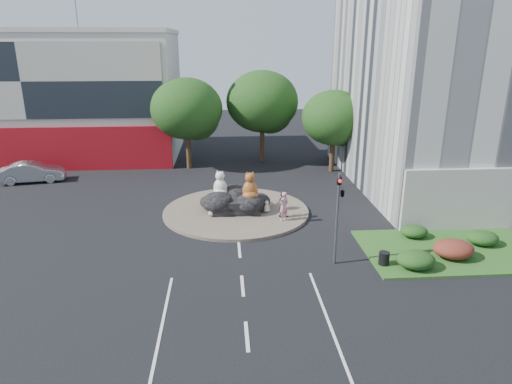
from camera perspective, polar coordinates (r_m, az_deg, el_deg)
The scene contains 22 objects.
ground at distance 22.57m, azimuth -1.70°, elevation -11.65°, with size 120.00×120.00×0.00m, color black.
roundabout_island at distance 31.59m, azimuth -2.51°, elevation -2.41°, with size 10.00×10.00×0.20m, color brown.
rock_plinth at distance 31.40m, azimuth -2.52°, elevation -1.47°, with size 3.20×2.60×0.90m, color black, non-canonical shape.
shophouse_block at distance 50.74m, azimuth -24.47°, elevation 10.97°, with size 25.20×12.30×17.40m.
grass_verge at distance 28.23m, azimuth 23.31°, elevation -6.68°, with size 10.00×6.00×0.12m, color #28511B.
tree_left at distance 42.16m, azimuth -8.56°, elevation 9.91°, with size 6.46×6.46×8.27m.
tree_mid at distance 44.14m, azimuth 0.87°, elevation 10.89°, with size 6.84×6.84×8.76m.
tree_right at distance 41.34m, azimuth 9.77°, elevation 8.82°, with size 5.70×5.70×7.30m.
hedge_near_green at distance 25.14m, azimuth 19.35°, elevation -8.00°, with size 2.00×1.60×0.90m, color #123410.
hedge_red at distance 26.98m, azimuth 23.45°, elevation -6.56°, with size 2.20×1.76×0.99m, color #542216.
hedge_mid_green at distance 29.40m, azimuth 26.47°, elevation -5.15°, with size 1.80×1.44×0.81m, color #123410.
hedge_back_green at distance 28.91m, azimuth 19.18°, elevation -4.67°, with size 1.60×1.28×0.72m, color #123410.
traffic_light at distance 23.60m, azimuth 10.46°, elevation -0.91°, with size 0.44×1.24×5.00m.
street_lamp at distance 31.43m, azimuth 21.63°, elevation 4.68°, with size 2.34×0.22×8.06m.
cat_white at distance 31.32m, azimuth -4.50°, elevation 1.09°, with size 1.11×0.96×1.85m, color silver, non-canonical shape.
cat_tabby at distance 30.55m, azimuth -0.75°, elevation 0.83°, with size 1.19×1.03×1.98m, color #B06524, non-canonical shape.
kitten_calico at distance 30.45m, azimuth -5.55°, elevation -2.14°, with size 0.56×0.49×0.94m, color beige, non-canonical shape.
kitten_white at distance 31.03m, azimuth 1.34°, elevation -1.76°, with size 0.50×0.43×0.83m, color beige, non-canonical shape.
pedestrian_pink at distance 29.45m, azimuth 3.45°, elevation -1.78°, with size 0.71×0.46×1.94m, color #C27E8D.
pedestrian_dark at distance 30.11m, azimuth 3.31°, elevation -1.50°, with size 0.85×0.67×1.76m, color #22232A.
parked_car at distance 42.60m, azimuth -26.19°, elevation 2.25°, with size 1.80×5.15×1.70m, color #B4B8BD.
litter_bin at distance 25.05m, azimuth 15.71°, elevation -7.98°, with size 0.55×0.55×0.69m, color black.
Camera 1 is at (-0.76, -19.54, 11.27)m, focal length 32.00 mm.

